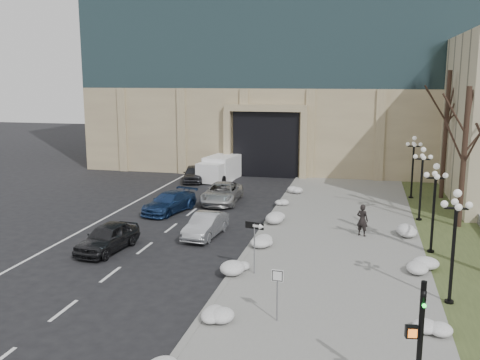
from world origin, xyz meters
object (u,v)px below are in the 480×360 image
at_px(one_way_sign, 257,232).
at_px(box_truck, 223,168).
at_px(car_a, 108,237).
at_px(pedestrian, 362,220).
at_px(car_c, 169,202).
at_px(lamppost_a, 455,231).
at_px(car_e, 193,174).
at_px(car_d, 222,193).
at_px(lamppost_d, 413,159).
at_px(lamppost_b, 434,196).
at_px(keep_sign, 277,284).
at_px(traffic_signal, 418,349).
at_px(car_b, 206,225).

bearing_deg(one_way_sign, box_truck, 122.77).
xyz_separation_m(car_a, pedestrian, (13.00, 5.43, 0.30)).
distance_m(car_c, lamppost_a, 20.12).
xyz_separation_m(car_a, car_e, (-1.52, 19.18, -0.03)).
xyz_separation_m(car_d, pedestrian, (10.00, -6.54, 0.31)).
relative_size(car_c, lamppost_a, 0.99).
height_order(box_truck, lamppost_d, lamppost_d).
height_order(car_e, lamppost_b, lamppost_b).
bearing_deg(lamppost_b, car_a, -168.55).
xyz_separation_m(pedestrian, lamppost_a, (3.51, -8.59, 2.03)).
relative_size(car_a, keep_sign, 2.05).
distance_m(keep_sign, traffic_signal, 6.34).
height_order(pedestrian, keep_sign, keep_sign).
relative_size(lamppost_b, lamppost_d, 1.00).
distance_m(pedestrian, one_way_sign, 8.68).
xyz_separation_m(pedestrian, lamppost_d, (3.51, 10.91, 2.03)).
distance_m(car_c, keep_sign, 17.79).
distance_m(one_way_sign, keep_sign, 4.85).
height_order(car_e, lamppost_a, lamppost_a).
height_order(car_a, box_truck, box_truck).
relative_size(box_truck, lamppost_d, 1.43).
height_order(car_b, lamppost_b, lamppost_b).
xyz_separation_m(traffic_signal, lamppost_a, (1.96, 7.65, 1.19)).
bearing_deg(lamppost_d, car_d, -162.07).
distance_m(car_e, lamppost_b, 24.11).
height_order(car_b, one_way_sign, one_way_sign).
distance_m(car_a, car_d, 12.34).
relative_size(lamppost_a, lamppost_d, 1.00).
bearing_deg(car_b, pedestrian, 16.86).
relative_size(car_c, car_d, 0.91).
height_order(car_d, lamppost_d, lamppost_d).
distance_m(traffic_signal, lamppost_b, 14.33).
distance_m(box_truck, lamppost_d, 16.74).
distance_m(pedestrian, box_truck, 20.03).
bearing_deg(keep_sign, traffic_signal, -40.77).
height_order(car_a, traffic_signal, traffic_signal).
distance_m(car_c, one_way_sign, 13.20).
relative_size(car_b, car_e, 0.99).
bearing_deg(lamppost_b, car_d, 147.42).
relative_size(car_b, lamppost_b, 0.86).
bearing_deg(one_way_sign, pedestrian, 71.68).
xyz_separation_m(car_e, one_way_sign, (9.91, -21.01, 1.40)).
bearing_deg(car_c, lamppost_d, 40.20).
xyz_separation_m(car_d, lamppost_b, (13.50, -8.63, 2.35)).
bearing_deg(lamppost_d, traffic_signal, -94.12).
xyz_separation_m(car_e, pedestrian, (14.52, -13.75, 0.33)).
bearing_deg(box_truck, one_way_sign, -62.07).
bearing_deg(lamppost_a, pedestrian, 112.20).
bearing_deg(lamppost_d, car_a, -135.29).
bearing_deg(car_c, lamppost_b, -3.19).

